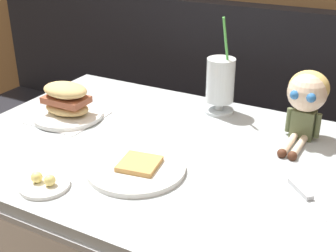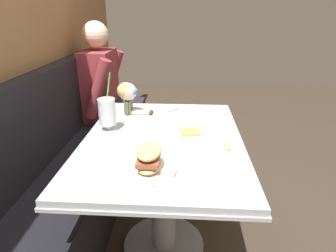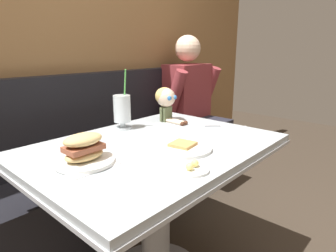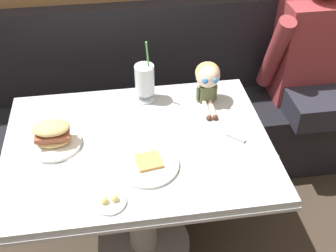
% 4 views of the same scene
% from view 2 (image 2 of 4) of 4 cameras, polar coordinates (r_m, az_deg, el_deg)
% --- Properties ---
extents(ground_plane, '(8.00, 8.00, 0.00)m').
position_cam_2_polar(ground_plane, '(1.91, 5.03, -22.97)').
color(ground_plane, '#382D23').
extents(booth_bench, '(2.60, 0.48, 1.00)m').
position_cam_2_polar(booth_bench, '(1.85, -21.30, -13.31)').
color(booth_bench, black).
rests_on(booth_bench, ground).
extents(diner_table, '(1.11, 0.81, 0.74)m').
position_cam_2_polar(diner_table, '(1.57, -0.94, -8.76)').
color(diner_table, '#B2BCC1').
rests_on(diner_table, ground).
extents(toast_plate, '(0.25, 0.25, 0.03)m').
position_cam_2_polar(toast_plate, '(1.50, 4.54, -1.69)').
color(toast_plate, white).
rests_on(toast_plate, diner_table).
extents(milkshake_glass, '(0.10, 0.10, 0.31)m').
position_cam_2_polar(milkshake_glass, '(1.55, -11.91, 2.50)').
color(milkshake_glass, silver).
rests_on(milkshake_glass, diner_table).
extents(sandwich_plate, '(0.22, 0.22, 0.12)m').
position_cam_2_polar(sandwich_plate, '(1.16, -3.81, -7.10)').
color(sandwich_plate, white).
rests_on(sandwich_plate, diner_table).
extents(butter_saucer, '(0.12, 0.12, 0.04)m').
position_cam_2_polar(butter_saucer, '(1.37, 11.56, -4.40)').
color(butter_saucer, white).
rests_on(butter_saucer, diner_table).
extents(butter_knife, '(0.18, 0.18, 0.01)m').
position_cam_2_polar(butter_knife, '(1.88, 1.93, 3.37)').
color(butter_knife, silver).
rests_on(butter_knife, diner_table).
extents(seated_doll, '(0.12, 0.22, 0.20)m').
position_cam_2_polar(seated_doll, '(1.79, -7.94, 6.37)').
color(seated_doll, '#5B6642').
rests_on(seated_doll, diner_table).
extents(diner_patron, '(0.55, 0.48, 0.81)m').
position_cam_2_polar(diner_patron, '(2.54, -12.43, 7.93)').
color(diner_patron, maroon).
rests_on(diner_patron, booth_bench).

